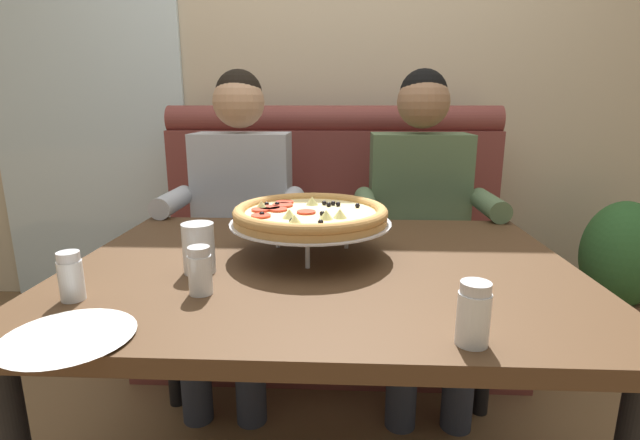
# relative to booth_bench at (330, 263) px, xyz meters

# --- Properties ---
(back_wall_with_window) EXTENTS (6.00, 0.12, 2.80)m
(back_wall_with_window) POSITION_rel_booth_bench_xyz_m (0.00, 0.57, 1.00)
(back_wall_with_window) COLOR beige
(back_wall_with_window) RESTS_ON ground_plane
(window_panel) EXTENTS (1.10, 0.02, 2.80)m
(window_panel) POSITION_rel_booth_bench_xyz_m (-1.38, 0.50, 1.00)
(window_panel) COLOR white
(window_panel) RESTS_ON ground_plane
(booth_bench) EXTENTS (1.65, 0.78, 1.13)m
(booth_bench) POSITION_rel_booth_bench_xyz_m (0.00, 0.00, 0.00)
(booth_bench) COLOR brown
(booth_bench) RESTS_ON ground_plane
(dining_table) EXTENTS (1.30, 0.97, 0.73)m
(dining_table) POSITION_rel_booth_bench_xyz_m (0.00, -0.95, 0.25)
(dining_table) COLOR #4C331E
(dining_table) RESTS_ON ground_plane
(diner_left) EXTENTS (0.54, 0.64, 1.27)m
(diner_left) POSITION_rel_booth_bench_xyz_m (-0.37, -0.27, 0.31)
(diner_left) COLOR #2D3342
(diner_left) RESTS_ON ground_plane
(diner_right) EXTENTS (0.54, 0.64, 1.27)m
(diner_right) POSITION_rel_booth_bench_xyz_m (0.37, -0.27, 0.31)
(diner_right) COLOR #2D3342
(diner_right) RESTS_ON ground_plane
(pizza) EXTENTS (0.44, 0.44, 0.14)m
(pizza) POSITION_rel_booth_bench_xyz_m (-0.04, -0.88, 0.44)
(pizza) COLOR silver
(pizza) RESTS_ON dining_table
(shaker_oregano) EXTENTS (0.06, 0.06, 0.11)m
(shaker_oregano) POSITION_rel_booth_bench_xyz_m (0.28, -1.36, 0.38)
(shaker_oregano) COLOR white
(shaker_oregano) RESTS_ON dining_table
(shaker_parmesan) EXTENTS (0.05, 0.05, 0.11)m
(shaker_parmesan) POSITION_rel_booth_bench_xyz_m (-0.52, -1.21, 0.38)
(shaker_parmesan) COLOR white
(shaker_parmesan) RESTS_ON dining_table
(shaker_pepper_flakes) EXTENTS (0.05, 0.05, 0.11)m
(shaker_pepper_flakes) POSITION_rel_booth_bench_xyz_m (-0.26, -1.17, 0.38)
(shaker_pepper_flakes) COLOR white
(shaker_pepper_flakes) RESTS_ON dining_table
(plate_near_left) EXTENTS (0.23, 0.23, 0.02)m
(plate_near_left) POSITION_rel_booth_bench_xyz_m (-0.43, -1.38, 0.34)
(plate_near_left) COLOR white
(plate_near_left) RESTS_ON dining_table
(drinking_glass) EXTENTS (0.08, 0.08, 0.12)m
(drinking_glass) POSITION_rel_booth_bench_xyz_m (-0.30, -1.03, 0.39)
(drinking_glass) COLOR silver
(drinking_glass) RESTS_ON dining_table
(potted_plant) EXTENTS (0.36, 0.36, 0.70)m
(potted_plant) POSITION_rel_booth_bench_xyz_m (1.38, 0.06, -0.01)
(potted_plant) COLOR brown
(potted_plant) RESTS_ON ground_plane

